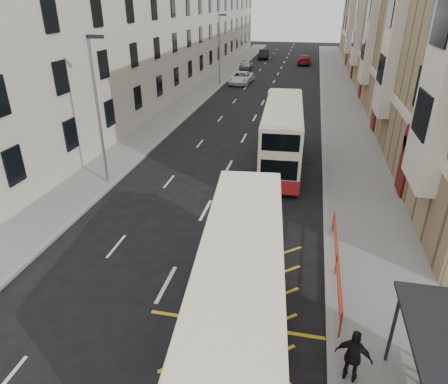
% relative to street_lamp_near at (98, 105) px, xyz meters
% --- Properties ---
extents(ground, '(200.00, 200.00, 0.00)m').
position_rel_street_lamp_near_xyz_m(ground, '(6.35, -12.00, -4.64)').
color(ground, black).
rests_on(ground, ground).
extents(pavement_right, '(4.00, 120.00, 0.15)m').
position_rel_street_lamp_near_xyz_m(pavement_right, '(14.35, 18.00, -4.56)').
color(pavement_right, slate).
rests_on(pavement_right, ground).
extents(pavement_left, '(3.00, 120.00, 0.15)m').
position_rel_street_lamp_near_xyz_m(pavement_left, '(-1.15, 18.00, -4.56)').
color(pavement_left, slate).
rests_on(pavement_left, ground).
extents(kerb_right, '(0.25, 120.00, 0.15)m').
position_rel_street_lamp_near_xyz_m(kerb_right, '(12.35, 18.00, -4.56)').
color(kerb_right, gray).
rests_on(kerb_right, ground).
extents(kerb_left, '(0.25, 120.00, 0.15)m').
position_rel_street_lamp_near_xyz_m(kerb_left, '(0.35, 18.00, -4.56)').
color(kerb_left, gray).
rests_on(kerb_left, ground).
extents(road_markings, '(10.00, 110.00, 0.01)m').
position_rel_street_lamp_near_xyz_m(road_markings, '(6.35, 33.00, -4.63)').
color(road_markings, silver).
rests_on(road_markings, ground).
extents(terrace_right, '(10.75, 79.00, 15.25)m').
position_rel_street_lamp_near_xyz_m(terrace_right, '(21.23, 33.38, 2.88)').
color(terrace_right, '#948156').
rests_on(terrace_right, ground).
extents(terrace_left, '(9.18, 79.00, 13.25)m').
position_rel_street_lamp_near_xyz_m(terrace_left, '(-7.08, 33.50, 1.88)').
color(terrace_left, beige).
rests_on(terrace_left, ground).
extents(guard_railing, '(0.06, 6.56, 1.01)m').
position_rel_street_lamp_near_xyz_m(guard_railing, '(12.60, -6.25, -3.78)').
color(guard_railing, red).
rests_on(guard_railing, pavement_right).
extents(street_lamp_near, '(0.93, 0.18, 8.00)m').
position_rel_street_lamp_near_xyz_m(street_lamp_near, '(0.00, 0.00, 0.00)').
color(street_lamp_near, gray).
rests_on(street_lamp_near, pavement_left).
extents(street_lamp_far, '(0.93, 0.18, 8.00)m').
position_rel_street_lamp_near_xyz_m(street_lamp_far, '(0.00, 30.00, 0.00)').
color(street_lamp_far, gray).
rests_on(street_lamp_far, pavement_left).
extents(double_decker_front, '(3.22, 10.00, 3.92)m').
position_rel_street_lamp_near_xyz_m(double_decker_front, '(9.59, -10.39, -2.64)').
color(double_decker_front, '#FCF0C5').
rests_on(double_decker_front, ground).
extents(double_decker_rear, '(2.78, 10.07, 3.98)m').
position_rel_street_lamp_near_xyz_m(double_decker_rear, '(9.57, 4.95, -2.61)').
color(double_decker_rear, '#FCF0C5').
rests_on(double_decker_rear, ground).
extents(pedestrian_mid, '(1.06, 0.96, 1.79)m').
position_rel_street_lamp_near_xyz_m(pedestrian_mid, '(15.18, -10.88, -3.59)').
color(pedestrian_mid, black).
rests_on(pedestrian_mid, pavement_right).
extents(pedestrian_far, '(1.08, 0.69, 1.72)m').
position_rel_street_lamp_near_xyz_m(pedestrian_far, '(12.83, -11.00, -3.63)').
color(pedestrian_far, black).
rests_on(pedestrian_far, pavement_right).
extents(white_van, '(2.70, 5.40, 1.47)m').
position_rel_street_lamp_near_xyz_m(white_van, '(2.40, 31.58, -3.90)').
color(white_van, white).
rests_on(white_van, ground).
extents(car_silver, '(1.70, 4.14, 1.40)m').
position_rel_street_lamp_near_xyz_m(car_silver, '(1.15, 43.16, -3.93)').
color(car_silver, '#9C9EA2').
rests_on(car_silver, ground).
extents(car_dark, '(1.95, 4.95, 1.60)m').
position_rel_street_lamp_near_xyz_m(car_dark, '(2.43, 55.36, -3.83)').
color(car_dark, black).
rests_on(car_dark, ground).
extents(car_red, '(2.23, 5.29, 1.53)m').
position_rel_street_lamp_near_xyz_m(car_red, '(9.72, 50.15, -3.87)').
color(car_red, maroon).
rests_on(car_red, ground).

